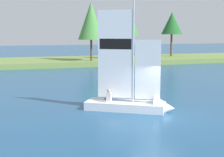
{
  "coord_description": "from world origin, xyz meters",
  "views": [
    {
      "loc": [
        -7.07,
        -14.51,
        4.27
      ],
      "look_at": [
        -0.52,
        6.12,
        1.2
      ],
      "focal_mm": 51.72,
      "sensor_mm": 36.0,
      "label": 1
    }
  ],
  "objects_px": {
    "sailboat": "(138,102)",
    "channel_buoy": "(139,83)",
    "shoreline_tree_midleft": "(91,21)",
    "shoreline_tree_centre": "(130,23)",
    "shoreline_tree_midright": "(172,23)"
  },
  "relations": [
    {
      "from": "sailboat",
      "to": "channel_buoy",
      "type": "relative_size",
      "value": 11.27
    },
    {
      "from": "shoreline_tree_midleft",
      "to": "shoreline_tree_centre",
      "type": "relative_size",
      "value": 1.1
    },
    {
      "from": "shoreline_tree_centre",
      "to": "sailboat",
      "type": "xyz_separation_m",
      "value": [
        -9.2,
        -25.7,
        -5.15
      ]
    },
    {
      "from": "shoreline_tree_midright",
      "to": "sailboat",
      "type": "height_order",
      "value": "shoreline_tree_midright"
    },
    {
      "from": "channel_buoy",
      "to": "shoreline_tree_midright",
      "type": "bearing_deg",
      "value": 56.45
    },
    {
      "from": "shoreline_tree_centre",
      "to": "channel_buoy",
      "type": "distance_m",
      "value": 19.76
    },
    {
      "from": "shoreline_tree_midleft",
      "to": "shoreline_tree_midright",
      "type": "distance_m",
      "value": 14.59
    },
    {
      "from": "shoreline_tree_centre",
      "to": "shoreline_tree_midright",
      "type": "height_order",
      "value": "shoreline_tree_centre"
    },
    {
      "from": "channel_buoy",
      "to": "shoreline_tree_centre",
      "type": "bearing_deg",
      "value": 71.6
    },
    {
      "from": "shoreline_tree_midright",
      "to": "sailboat",
      "type": "relative_size",
      "value": 1.03
    },
    {
      "from": "shoreline_tree_midleft",
      "to": "shoreline_tree_centre",
      "type": "bearing_deg",
      "value": 8.92
    },
    {
      "from": "channel_buoy",
      "to": "shoreline_tree_midleft",
      "type": "bearing_deg",
      "value": 88.94
    },
    {
      "from": "sailboat",
      "to": "shoreline_tree_midleft",
      "type": "bearing_deg",
      "value": 113.31
    },
    {
      "from": "shoreline_tree_midleft",
      "to": "shoreline_tree_midright",
      "type": "relative_size",
      "value": 1.11
    },
    {
      "from": "shoreline_tree_midleft",
      "to": "shoreline_tree_midright",
      "type": "height_order",
      "value": "shoreline_tree_midleft"
    }
  ]
}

